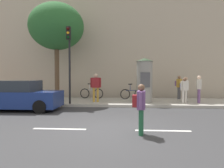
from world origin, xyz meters
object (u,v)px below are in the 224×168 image
Objects in this scene: traffic_light at (69,53)px; street_tree at (57,27)px; bicycle_leaning at (92,93)px; poster_column at (144,80)px; pedestrian_in_light_jacket at (184,88)px; bicycle_upright at (132,94)px; pedestrian_in_dark_shirt at (179,85)px; pedestrian_with_bag at (186,87)px; parked_car_silver at (17,96)px; pedestrian_near_pole at (140,105)px; pedestrian_with_backpack at (96,85)px; pedestrian_in_red_top at (199,87)px.

traffic_light is 3.13m from street_tree.
poster_column is at bearing -28.50° from bicycle_leaning.
bicycle_upright is at bearing 145.05° from pedestrian_in_light_jacket.
pedestrian_with_bag is at bearing -84.01° from pedestrian_in_dark_shirt.
bicycle_upright is 7.53m from parked_car_silver.
pedestrian_in_dark_shirt reaches higher than pedestrian_near_pole.
poster_column reaches higher than bicycle_upright.
pedestrian_with_backpack is at bearing -142.16° from bicycle_upright.
bicycle_leaning is (-3.66, 1.99, -1.01)m from poster_column.
parked_car_silver is (-2.35, -1.56, -2.41)m from traffic_light.
pedestrian_near_pole is 8.31m from pedestrian_with_bag.
pedestrian_with_bag is (5.78, 0.80, -0.14)m from pedestrian_with_backpack.
traffic_light is at bearing -144.32° from pedestrian_with_backpack.
pedestrian_with_backpack is (2.81, -0.98, -3.90)m from street_tree.
pedestrian_in_dark_shirt is (7.06, 3.10, -2.02)m from traffic_light.
pedestrian_with_bag is 6.54m from bicycle_leaning.
street_tree is at bearing 160.84° from pedestrian_with_backpack.
pedestrian_in_red_top is (7.73, 0.96, -2.02)m from traffic_light.
street_tree is 3.74× the size of bicycle_leaning.
bicycle_upright is (2.96, -0.25, 0.00)m from bicycle_leaning.
pedestrian_in_dark_shirt is (8.46, 1.10, -3.98)m from street_tree.
street_tree is 4.91m from pedestrian_with_backpack.
bicycle_upright is (5.16, 0.85, -4.58)m from street_tree.
bicycle_upright is at bearing 154.76° from pedestrian_in_red_top.
pedestrian_in_light_jacket reaches higher than bicycle_upright.
bicycle_leaning is (-6.93, 2.12, -0.59)m from pedestrian_in_red_top.
pedestrian_with_bag is 0.92× the size of bicycle_upright.
pedestrian_with_backpack is at bearing 35.68° from traffic_light.
street_tree is 4.28× the size of pedestrian_in_light_jacket.
traffic_light is at bearing -166.19° from poster_column.
bicycle_leaning is at bearing 175.23° from bicycle_upright.
traffic_light is at bearing -142.96° from bicycle_upright.
traffic_light reaches higher than bicycle_leaning.
traffic_light reaches higher than pedestrian_with_backpack.
pedestrian_in_light_jacket is 0.87× the size of bicycle_leaning.
street_tree is at bearing -153.54° from bicycle_leaning.
pedestrian_in_dark_shirt is 1.00× the size of pedestrian_in_red_top.
bicycle_upright is at bearing 9.32° from street_tree.
bicycle_upright is at bearing -4.77° from bicycle_leaning.
traffic_light reaches higher than pedestrian_in_red_top.
pedestrian_with_backpack reaches higher than pedestrian_in_light_jacket.
poster_column is at bearing -142.41° from pedestrian_in_dark_shirt.
street_tree is 3.94× the size of pedestrian_in_dark_shirt.
street_tree reaches higher than pedestrian_with_backpack.
pedestrian_with_backpack is 3.05m from bicycle_upright.
pedestrian_with_bag is at bearing 14.65° from poster_column.
bicycle_leaning is (0.80, 3.08, -2.61)m from traffic_light.
pedestrian_in_dark_shirt reaches higher than pedestrian_in_red_top.
traffic_light is at bearing 33.65° from parked_car_silver.
pedestrian_in_red_top is (6.32, -0.05, -0.08)m from pedestrian_with_backpack.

